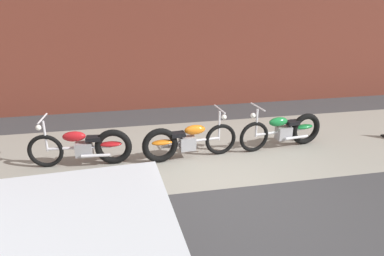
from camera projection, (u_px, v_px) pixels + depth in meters
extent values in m
plane|color=#38383A|center=(222.00, 189.00, 6.03)|extent=(80.00, 80.00, 0.00)
cube|color=gray|center=(200.00, 149.00, 7.64)|extent=(36.00, 3.50, 0.01)
cube|color=brown|center=(174.00, 6.00, 9.78)|extent=(36.00, 0.50, 5.85)
torus|color=black|center=(46.00, 151.00, 6.72)|extent=(0.68, 0.14, 0.68)
torus|color=black|center=(113.00, 147.00, 6.85)|extent=(0.74, 0.19, 0.73)
cylinder|color=silver|center=(80.00, 148.00, 6.77)|extent=(1.24, 0.16, 0.06)
cube|color=#99999E|center=(84.00, 149.00, 6.80)|extent=(0.34, 0.25, 0.28)
ellipsoid|color=red|center=(74.00, 136.00, 6.68)|extent=(0.45, 0.23, 0.20)
ellipsoid|color=red|center=(111.00, 144.00, 6.82)|extent=(0.45, 0.22, 0.10)
cube|color=black|center=(93.00, 138.00, 6.74)|extent=(0.30, 0.22, 0.08)
cylinder|color=silver|center=(45.00, 136.00, 6.61)|extent=(0.05, 0.05, 0.62)
cylinder|color=silver|center=(42.00, 118.00, 6.49)|extent=(0.08, 0.58, 0.03)
sphere|color=white|center=(38.00, 128.00, 6.54)|extent=(0.11, 0.11, 0.11)
cylinder|color=silver|center=(96.00, 156.00, 6.71)|extent=(0.55, 0.11, 0.06)
torus|color=black|center=(221.00, 139.00, 7.28)|extent=(0.68, 0.15, 0.68)
torus|color=black|center=(160.00, 145.00, 6.91)|extent=(0.74, 0.20, 0.73)
cylinder|color=silver|center=(191.00, 141.00, 7.08)|extent=(1.23, 0.18, 0.06)
cube|color=#99999E|center=(187.00, 143.00, 7.08)|extent=(0.34, 0.25, 0.28)
ellipsoid|color=orange|center=(195.00, 130.00, 7.02)|extent=(0.46, 0.23, 0.20)
ellipsoid|color=orange|center=(162.00, 142.00, 6.90)|extent=(0.46, 0.22, 0.10)
cube|color=black|center=(178.00, 134.00, 6.94)|extent=(0.30, 0.23, 0.08)
cylinder|color=silver|center=(219.00, 126.00, 7.16)|extent=(0.05, 0.05, 0.62)
cylinder|color=silver|center=(220.00, 109.00, 7.03)|extent=(0.09, 0.58, 0.03)
sphere|color=white|center=(224.00, 117.00, 7.12)|extent=(0.11, 0.11, 0.11)
cylinder|color=silver|center=(174.00, 145.00, 7.17)|extent=(0.55, 0.11, 0.06)
torus|color=black|center=(254.00, 137.00, 7.41)|extent=(0.68, 0.17, 0.68)
torus|color=black|center=(306.00, 129.00, 7.79)|extent=(0.74, 0.22, 0.73)
cylinder|color=silver|center=(281.00, 132.00, 7.59)|extent=(1.23, 0.21, 0.06)
cube|color=#99999E|center=(284.00, 133.00, 7.62)|extent=(0.35, 0.26, 0.28)
ellipsoid|color=#197A38|center=(278.00, 122.00, 7.48)|extent=(0.46, 0.24, 0.20)
ellipsoid|color=#197A38|center=(304.00, 127.00, 7.75)|extent=(0.46, 0.23, 0.10)
cube|color=black|center=(292.00, 123.00, 7.61)|extent=(0.30, 0.23, 0.08)
cylinder|color=silver|center=(257.00, 123.00, 7.31)|extent=(0.05, 0.05, 0.62)
cylinder|color=silver|center=(258.00, 107.00, 7.18)|extent=(0.10, 0.58, 0.03)
sphere|color=white|center=(253.00, 116.00, 7.21)|extent=(0.11, 0.11, 0.11)
cylinder|color=silver|center=(296.00, 137.00, 7.59)|extent=(0.55, 0.13, 0.06)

